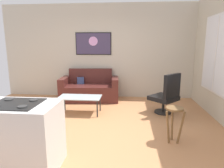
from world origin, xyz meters
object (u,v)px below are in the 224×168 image
Objects in this scene: couch at (90,89)px; armchair at (167,95)px; bar_stool at (174,116)px; wall_painting at (93,44)px; coffee_table at (80,98)px.

couch is 1.79× the size of armchair.
wall_painting is (-1.85, 2.85, 1.18)m from bar_stool.
couch is 2.85× the size of bar_stool.
couch is 3.10m from bar_stool.
bar_stool is at bearing -57.03° from wall_painting.
bar_stool is at bearing -95.18° from armchair.
armchair is at bearing -27.03° from couch.
coffee_table is at bearing 146.68° from bar_stool.
wall_painting is at bearing 143.77° from armchair.
bar_stool reaches higher than coffee_table.
armchair is at bearing -36.23° from wall_painting.
armchair reaches higher than couch.
couch is 1.19m from coffee_table.
coffee_table is at bearing -89.69° from couch.
armchair is 1.59× the size of bar_stool.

